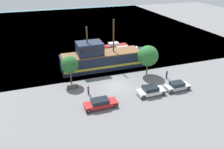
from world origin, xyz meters
TOP-DOWN VIEW (x-y plane):
  - ground_plane at (0.00, 0.00)m, footprint 160.00×160.00m
  - water_surface at (0.00, 44.00)m, footprint 80.00×80.00m
  - pirate_ship at (-0.31, 7.98)m, footprint 17.55×4.72m
  - moored_boat_dockside at (7.43, 14.23)m, footprint 7.18×2.30m
  - moored_boat_outer at (6.26, 17.92)m, footprint 6.11×1.95m
  - parked_car_curb_front at (4.23, -4.59)m, footprint 4.45×2.01m
  - parked_car_curb_mid at (-4.37, -5.40)m, footprint 4.84×1.85m
  - parked_car_curb_rear at (9.12, -4.65)m, footprint 4.24×1.79m
  - fire_hydrant at (3.89, -2.33)m, footprint 0.42×0.25m
  - bench_promenade_east at (-7.32, 1.29)m, footprint 1.77×0.45m
  - pedestrian_walking_near at (9.66, -0.54)m, footprint 0.32×0.32m
  - pedestrian_walking_far at (-5.17, -1.23)m, footprint 0.32×0.32m
  - tree_row_east at (-7.17, 3.19)m, footprint 2.98×2.98m
  - tree_row_mideast at (7.03, 2.21)m, footprint 3.83×3.83m

SIDE VIEW (x-z plane):
  - ground_plane at x=0.00m, z-range 0.00..0.00m
  - water_surface at x=0.00m, z-range 0.00..0.00m
  - fire_hydrant at x=3.89m, z-range 0.03..0.79m
  - bench_promenade_east at x=-7.32m, z-range 0.02..0.87m
  - moored_boat_dockside at x=7.43m, z-range -0.18..1.41m
  - moored_boat_outer at x=6.26m, z-range -0.18..1.45m
  - parked_car_curb_mid at x=-4.37m, z-range -0.01..1.38m
  - parked_car_curb_rear at x=9.12m, z-range -0.01..1.39m
  - parked_car_curb_front at x=4.23m, z-range -0.01..1.44m
  - pedestrian_walking_far at x=-5.17m, z-range 0.01..1.68m
  - pedestrian_walking_near at x=9.66m, z-range 0.01..1.69m
  - pirate_ship at x=-0.31m, z-range -2.75..6.86m
  - tree_row_east at x=-7.17m, z-range 1.07..6.20m
  - tree_row_mideast at x=7.03m, z-range 0.92..6.61m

